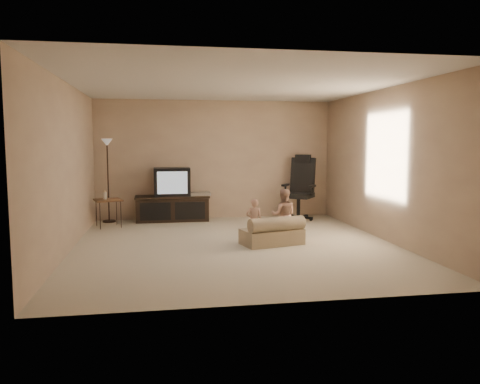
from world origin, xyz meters
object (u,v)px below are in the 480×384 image
object	(u,v)px
toddler_left	(254,221)
toddler_right	(283,215)
office_chair	(300,196)
floor_lamp	(107,161)
child_sofa	(273,233)
side_table	(108,200)
tv_stand	(173,199)

from	to	relation	value
toddler_left	toddler_right	xyz separation A→B (m)	(0.50, 0.05, 0.07)
office_chair	floor_lamp	distance (m)	4.01
child_sofa	toddler_right	xyz separation A→B (m)	(0.23, 0.24, 0.25)
toddler_left	office_chair	bearing A→B (deg)	-114.57
office_chair	floor_lamp	world-z (taller)	floor_lamp
toddler_left	toddler_right	distance (m)	0.51
office_chair	toddler_right	xyz separation A→B (m)	(-0.90, -2.06, -0.06)
side_table	floor_lamp	distance (m)	0.93
tv_stand	child_sofa	xyz separation A→B (m)	(1.51, -2.58, -0.27)
tv_stand	toddler_left	world-z (taller)	tv_stand
office_chair	child_sofa	bearing A→B (deg)	-80.50
child_sofa	tv_stand	bearing A→B (deg)	105.60
side_table	floor_lamp	xyz separation A→B (m)	(-0.05, 0.59, 0.72)
tv_stand	side_table	world-z (taller)	tv_stand
office_chair	toddler_right	bearing A→B (deg)	-77.94
office_chair	toddler_left	bearing A→B (deg)	-87.91
side_table	toddler_right	xyz separation A→B (m)	(2.98, -1.81, -0.09)
tv_stand	toddler_right	bearing A→B (deg)	-53.46
side_table	child_sofa	world-z (taller)	side_table
side_table	toddler_left	size ratio (longest dim) A/B	1.01
side_table	child_sofa	xyz separation A→B (m)	(2.75, -2.05, -0.33)
office_chair	child_sofa	xyz separation A→B (m)	(-1.13, -2.30, -0.30)
toddler_right	toddler_left	bearing A→B (deg)	17.89
floor_lamp	toddler_left	world-z (taller)	floor_lamp
tv_stand	toddler_right	distance (m)	2.92
side_table	toddler_left	xyz separation A→B (m)	(2.48, -1.86, -0.16)
tv_stand	side_table	bearing A→B (deg)	-156.61
child_sofa	side_table	bearing A→B (deg)	128.62
side_table	toddler_left	distance (m)	3.10
floor_lamp	child_sofa	size ratio (longest dim) A/B	1.63
tv_stand	side_table	xyz separation A→B (m)	(-1.24, -0.54, 0.06)
floor_lamp	child_sofa	distance (m)	3.99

